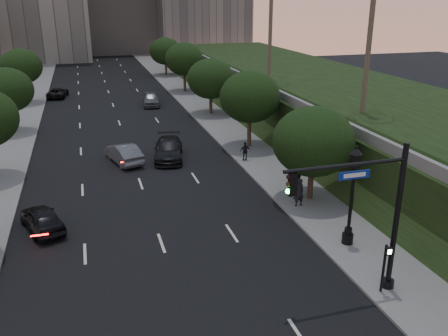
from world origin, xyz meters
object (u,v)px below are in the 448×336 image
object	(u,v)px
street_lamp	(351,200)
pedestrian_a	(299,192)
traffic_signal_mast	(375,220)
sedan_near_left	(42,219)
sedan_near_right	(169,149)
pedestrian_b	(297,186)
sedan_mid_left	(124,153)
pedestrian_c	(245,151)
sedan_far_right	(151,99)
sedan_far_left	(58,93)

from	to	relation	value
street_lamp	pedestrian_a	xyz separation A→B (m)	(-0.49, 5.13, -1.56)
traffic_signal_mast	sedan_near_left	bearing A→B (deg)	143.40
sedan_near_left	pedestrian_a	size ratio (longest dim) A/B	2.29
pedestrian_a	sedan_near_right	bearing A→B (deg)	-66.84
sedan_near_left	sedan_near_right	xyz separation A→B (m)	(9.18, 10.51, 0.09)
pedestrian_a	pedestrian_b	distance (m)	1.19
pedestrian_a	pedestrian_b	world-z (taller)	pedestrian_a
street_lamp	sedan_near_right	distance (m)	18.34
sedan_mid_left	street_lamp	bearing A→B (deg)	105.10
street_lamp	pedestrian_c	xyz separation A→B (m)	(-0.84, 14.45, -1.72)
sedan_far_right	pedestrian_c	size ratio (longest dim) A/B	3.18
sedan_near_left	pedestrian_c	size ratio (longest dim) A/B	2.77
sedan_mid_left	pedestrian_c	distance (m)	9.74
pedestrian_a	pedestrian_b	size ratio (longest dim) A/B	1.04
sedan_near_left	pedestrian_c	bearing A→B (deg)	-171.47
traffic_signal_mast	sedan_mid_left	bearing A→B (deg)	112.42
sedan_far_left	sedan_far_right	world-z (taller)	sedan_far_right
sedan_near_left	pedestrian_a	world-z (taller)	pedestrian_a
traffic_signal_mast	sedan_near_left	distance (m)	18.09
traffic_signal_mast	pedestrian_b	size ratio (longest dim) A/B	3.96
sedan_far_left	sedan_near_right	world-z (taller)	sedan_near_right
traffic_signal_mast	sedan_far_right	xyz separation A→B (m)	(-3.62, 41.68, -2.85)
sedan_far_right	pedestrian_a	distance (m)	32.74
sedan_far_right	sedan_mid_left	bearing A→B (deg)	-98.60
sedan_far_left	pedestrian_b	bearing A→B (deg)	121.52
pedestrian_b	pedestrian_a	bearing A→B (deg)	60.90
sedan_far_left	pedestrian_c	distance (m)	34.98
sedan_mid_left	sedan_far_left	world-z (taller)	sedan_mid_left
sedan_mid_left	sedan_far_left	size ratio (longest dim) A/B	1.00
sedan_far_left	pedestrian_b	size ratio (longest dim) A/B	2.66
sedan_far_right	pedestrian_b	world-z (taller)	pedestrian_b
sedan_near_left	pedestrian_b	world-z (taller)	pedestrian_b
street_lamp	sedan_far_right	world-z (taller)	street_lamp
street_lamp	pedestrian_a	bearing A→B (deg)	95.43
traffic_signal_mast	pedestrian_b	distance (m)	10.80
sedan_near_right	pedestrian_a	world-z (taller)	pedestrian_a
pedestrian_c	street_lamp	bearing A→B (deg)	95.46
traffic_signal_mast	street_lamp	world-z (taller)	traffic_signal_mast
sedan_near_right	pedestrian_b	size ratio (longest dim) A/B	3.14
sedan_near_left	sedan_mid_left	bearing A→B (deg)	-137.17
sedan_near_left	sedan_far_left	bearing A→B (deg)	-108.94
street_lamp	pedestrian_b	distance (m)	6.45
sedan_mid_left	sedan_near_right	world-z (taller)	sedan_near_right
sedan_far_right	pedestrian_a	size ratio (longest dim) A/B	2.62
pedestrian_a	traffic_signal_mast	bearing A→B (deg)	80.12
pedestrian_a	pedestrian_c	xyz separation A→B (m)	(-0.35, 9.32, -0.16)
sedan_near_right	pedestrian_b	world-z (taller)	pedestrian_b
pedestrian_a	pedestrian_c	size ratio (longest dim) A/B	1.21
traffic_signal_mast	sedan_near_right	size ratio (longest dim) A/B	1.26
traffic_signal_mast	pedestrian_a	size ratio (longest dim) A/B	3.79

